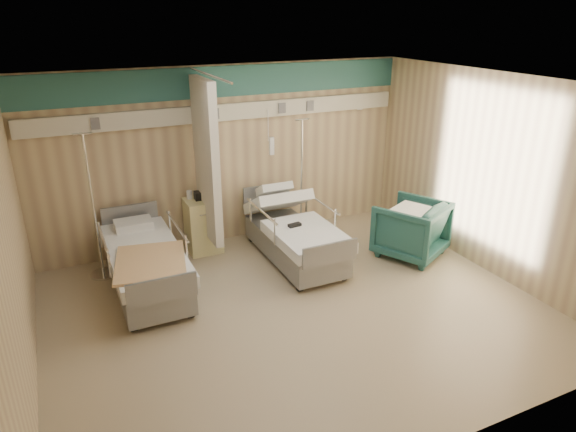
{
  "coord_description": "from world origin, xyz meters",
  "views": [
    {
      "loc": [
        -2.47,
        -5.01,
        3.55
      ],
      "look_at": [
        0.16,
        0.6,
        1.05
      ],
      "focal_mm": 32.0,
      "sensor_mm": 36.0,
      "label": 1
    }
  ],
  "objects_px": {
    "bed_left": "(147,270)",
    "visitor_armchair": "(411,229)",
    "iv_stand_right": "(301,213)",
    "bedside_cabinet": "(203,225)",
    "iv_stand_left": "(100,248)",
    "bed_right": "(295,241)"
  },
  "relations": [
    {
      "from": "bedside_cabinet",
      "to": "iv_stand_left",
      "type": "distance_m",
      "value": 1.56
    },
    {
      "from": "bedside_cabinet",
      "to": "iv_stand_right",
      "type": "height_order",
      "value": "iv_stand_right"
    },
    {
      "from": "bedside_cabinet",
      "to": "visitor_armchair",
      "type": "relative_size",
      "value": 0.89
    },
    {
      "from": "bed_right",
      "to": "bed_left",
      "type": "bearing_deg",
      "value": 180.0
    },
    {
      "from": "bed_right",
      "to": "visitor_armchair",
      "type": "distance_m",
      "value": 1.79
    },
    {
      "from": "visitor_armchair",
      "to": "iv_stand_left",
      "type": "relative_size",
      "value": 0.46
    },
    {
      "from": "bed_right",
      "to": "iv_stand_left",
      "type": "distance_m",
      "value": 2.8
    },
    {
      "from": "bed_right",
      "to": "iv_stand_right",
      "type": "distance_m",
      "value": 0.94
    },
    {
      "from": "bed_left",
      "to": "visitor_armchair",
      "type": "relative_size",
      "value": 2.27
    },
    {
      "from": "iv_stand_left",
      "to": "bedside_cabinet",
      "type": "bearing_deg",
      "value": 6.52
    },
    {
      "from": "bed_left",
      "to": "iv_stand_right",
      "type": "distance_m",
      "value": 2.81
    },
    {
      "from": "bed_left",
      "to": "iv_stand_left",
      "type": "height_order",
      "value": "iv_stand_left"
    },
    {
      "from": "bedside_cabinet",
      "to": "iv_stand_left",
      "type": "relative_size",
      "value": 0.41
    },
    {
      "from": "bedside_cabinet",
      "to": "visitor_armchair",
      "type": "xyz_separation_m",
      "value": [
        2.83,
        -1.51,
        0.01
      ]
    },
    {
      "from": "visitor_armchair",
      "to": "bedside_cabinet",
      "type": "bearing_deg",
      "value": -55.14
    },
    {
      "from": "iv_stand_left",
      "to": "bed_left",
      "type": "bearing_deg",
      "value": -55.16
    },
    {
      "from": "bed_left",
      "to": "iv_stand_left",
      "type": "bearing_deg",
      "value": 124.84
    },
    {
      "from": "bed_right",
      "to": "iv_stand_right",
      "type": "height_order",
      "value": "iv_stand_right"
    },
    {
      "from": "bed_left",
      "to": "bed_right",
      "type": "bearing_deg",
      "value": 0.0
    },
    {
      "from": "bed_left",
      "to": "iv_stand_left",
      "type": "relative_size",
      "value": 1.04
    },
    {
      "from": "iv_stand_right",
      "to": "bedside_cabinet",
      "type": "bearing_deg",
      "value": 176.07
    },
    {
      "from": "bed_left",
      "to": "visitor_armchair",
      "type": "xyz_separation_m",
      "value": [
        3.88,
        -0.61,
        0.12
      ]
    }
  ]
}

